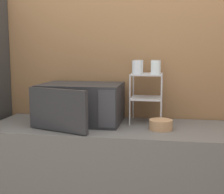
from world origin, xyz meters
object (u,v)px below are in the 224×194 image
Objects in this scene: glass_front_right at (156,67)px; glass_back_left at (139,66)px; bowl at (161,125)px; glass_back_right at (156,66)px; glass_front_left at (137,67)px; microwave at (81,103)px; dish_rack at (147,87)px.

glass_front_right is 1.00× the size of glass_back_left.
glass_front_right reaches higher than bowl.
bowl is (0.05, -0.14, -0.37)m from glass_front_right.
glass_back_left is (-0.13, -0.00, 0.00)m from glass_back_right.
glass_front_left is 0.13m from glass_front_right.
glass_back_right is at bearing 49.84° from glass_front_left.
bowl is at bearing -71.58° from glass_front_right.
glass_back_right is 0.47m from bowl.
microwave is 0.60m from bowl.
dish_rack is at bearing 49.43° from glass_front_left.
bowl is at bearing -10.96° from microwave.
glass_front_right is at bearing 108.42° from bowl.
glass_front_right is (0.53, 0.02, 0.26)m from microwave.
glass_front_left is 0.43m from bowl.
glass_front_left is at bearing 142.39° from bowl.
glass_front_left is (0.40, 0.02, 0.26)m from microwave.
glass_front_left reaches higher than bowl.
glass_back_right is at bearing 2.00° from glass_back_left.
glass_back_left is (-0.00, 0.15, 0.00)m from glass_front_left.
glass_back_right reaches higher than microwave.
bowl is at bearing -80.30° from glass_back_right.
glass_back_left reaches higher than bowl.
glass_back_left is at bearing 131.96° from glass_front_right.
glass_front_left is 0.62× the size of bowl.
glass_back_right is at bearing 91.35° from glass_front_right.
microwave is 1.65× the size of dish_rack.
dish_rack is (0.47, 0.10, 0.11)m from microwave.
glass_back_right and glass_back_left have the same top height.
glass_back_left is at bearing 122.02° from bowl.
glass_back_right is at bearing 18.23° from microwave.
glass_front_left is 1.00× the size of glass_front_right.
glass_front_right is 0.20m from glass_back_left.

